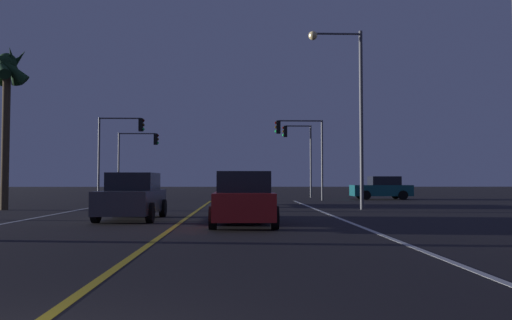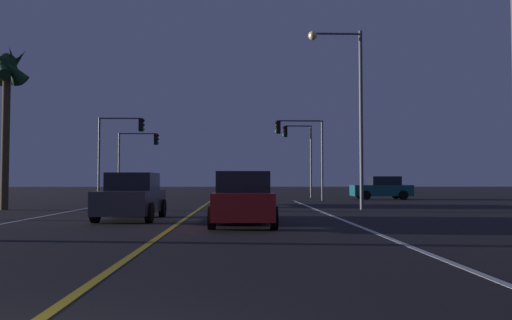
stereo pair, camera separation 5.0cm
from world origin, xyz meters
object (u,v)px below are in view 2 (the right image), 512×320
traffic_light_far_right (298,145)px  street_lamp_right_near (496,10)px  car_lead_same_lane (243,199)px  car_oncoming (132,197)px  traffic_light_far_left (139,149)px  traffic_light_near_right (300,141)px  car_ahead_far (244,191)px  street_lamp_right_far (349,96)px  palm_tree_left_mid (7,79)px  car_crossing_side (382,188)px  traffic_light_near_left (120,139)px

traffic_light_far_right → street_lamp_right_near: bearing=91.6°
car_lead_same_lane → car_oncoming: 4.70m
car_oncoming → traffic_light_far_left: bearing=-168.7°
traffic_light_far_right → street_lamp_right_near: street_lamp_right_near is taller
traffic_light_near_right → traffic_light_far_left: 13.54m
car_ahead_far → traffic_light_far_right: size_ratio=0.73×
car_oncoming → street_lamp_right_far: street_lamp_right_far is taller
traffic_light_near_right → traffic_light_far_right: size_ratio=0.96×
traffic_light_near_right → street_lamp_right_far: size_ratio=0.64×
car_oncoming → traffic_light_far_right: size_ratio=0.73×
car_oncoming → palm_tree_left_mid: size_ratio=0.54×
street_lamp_right_near → palm_tree_left_mid: size_ratio=1.01×
car_crossing_side → car_ahead_far: bearing=39.8°
street_lamp_right_near → street_lamp_right_far: bearing=-89.3°
street_lamp_right_far → palm_tree_left_mid: bearing=-0.6°
car_ahead_far → traffic_light_far_right: (4.50, 12.28, 3.48)m
car_lead_same_lane → car_oncoming: size_ratio=1.00×
traffic_light_far_left → palm_tree_left_mid: 16.17m
car_lead_same_lane → traffic_light_near_left: traffic_light_near_left is taller
car_crossing_side → palm_tree_left_mid: palm_tree_left_mid is taller
car_oncoming → traffic_light_near_right: size_ratio=0.76×
car_lead_same_lane → street_lamp_right_far: (5.23, 8.11, 4.72)m
car_ahead_far → palm_tree_left_mid: size_ratio=0.54×
traffic_light_near_left → traffic_light_near_right: bearing=0.0°
traffic_light_far_right → street_lamp_right_far: bearing=92.4°
car_oncoming → palm_tree_left_mid: palm_tree_left_mid is taller
car_ahead_far → car_oncoming: bearing=156.2°
traffic_light_far_left → street_lamp_right_near: size_ratio=0.65×
traffic_light_near_right → traffic_light_far_left: size_ratio=1.08×
traffic_light_near_right → traffic_light_near_left: size_ratio=0.98×
car_lead_same_lane → palm_tree_left_mid: bearing=53.9°
car_oncoming → street_lamp_right_near: 12.94m
street_lamp_right_near → car_lead_same_lane: bearing=-44.7°
car_oncoming → car_ahead_far: bearing=156.2°
car_ahead_far → car_crossing_side: (10.26, 8.55, 0.00)m
traffic_light_near_right → palm_tree_left_mid: size_ratio=0.71×
traffic_light_far_right → traffic_light_far_left: size_ratio=1.13×
car_lead_same_lane → car_crossing_side: size_ratio=1.00×
traffic_light_near_right → traffic_light_near_left: traffic_light_near_left is taller
car_ahead_far → car_crossing_side: bearing=-50.2°
car_lead_same_lane → palm_tree_left_mid: 15.14m
traffic_light_near_right → traffic_light_far_left: traffic_light_near_right is taller
car_lead_same_lane → car_ahead_far: bearing=-0.4°
street_lamp_right_far → palm_tree_left_mid: (-16.63, 0.19, 0.80)m
street_lamp_right_far → car_oncoming: bearing=31.6°
car_lead_same_lane → street_lamp_right_near: street_lamp_right_near is taller
traffic_light_far_right → street_lamp_right_near: (0.82, -29.35, 0.77)m
palm_tree_left_mid → car_lead_same_lane: bearing=-36.1°
street_lamp_right_far → car_crossing_side: bearing=-112.8°
car_ahead_far → street_lamp_right_near: bearing=-162.7°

